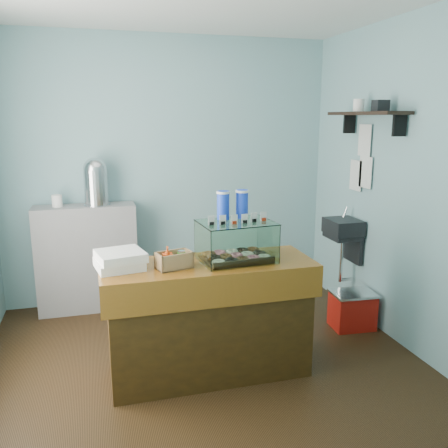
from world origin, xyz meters
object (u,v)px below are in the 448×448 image
object	(u,v)px
coffee_urn	(96,180)
red_cooler	(352,310)
display_case	(235,238)
counter	(209,318)

from	to	relation	value
coffee_urn	red_cooler	xyz separation A→B (m)	(2.28, -1.13, -1.17)
display_case	coffee_urn	bearing A→B (deg)	118.24
display_case	red_cooler	world-z (taller)	display_case
counter	display_case	bearing A→B (deg)	10.69
counter	red_cooler	xyz separation A→B (m)	(1.51, 0.43, -0.28)
red_cooler	display_case	bearing A→B (deg)	-159.19
display_case	coffee_urn	size ratio (longest dim) A/B	1.22
display_case	red_cooler	bearing A→B (deg)	11.68
display_case	red_cooler	size ratio (longest dim) A/B	1.39
counter	display_case	world-z (taller)	display_case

